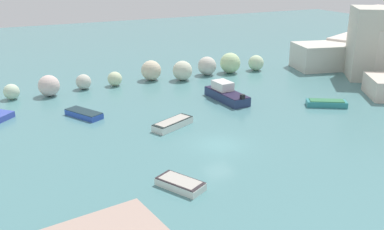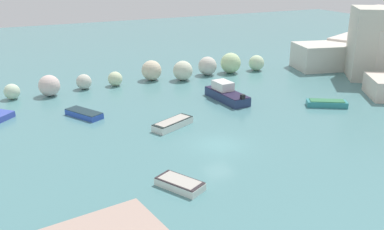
{
  "view_description": "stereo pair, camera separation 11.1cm",
  "coord_description": "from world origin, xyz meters",
  "px_view_note": "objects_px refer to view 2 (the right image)",
  "views": [
    {
      "loc": [
        -16.65,
        -29.38,
        14.85
      ],
      "look_at": [
        0.0,
        5.26,
        1.0
      ],
      "focal_mm": 40.55,
      "sensor_mm": 36.0,
      "label": 1
    },
    {
      "loc": [
        -16.54,
        -29.43,
        14.85
      ],
      "look_at": [
        0.0,
        5.26,
        1.0
      ],
      "focal_mm": 40.55,
      "sensor_mm": 36.0,
      "label": 2
    }
  ],
  "objects_px": {
    "moored_boat_1": "(327,103)",
    "moored_boat_7": "(226,94)",
    "moored_boat_4": "(84,114)",
    "moored_boat_6": "(173,124)",
    "moored_boat_5": "(180,184)"
  },
  "relations": [
    {
      "from": "moored_boat_1",
      "to": "moored_boat_7",
      "type": "relative_size",
      "value": 0.69
    },
    {
      "from": "moored_boat_4",
      "to": "moored_boat_6",
      "type": "bearing_deg",
      "value": 17.9
    },
    {
      "from": "moored_boat_5",
      "to": "moored_boat_6",
      "type": "relative_size",
      "value": 0.82
    },
    {
      "from": "moored_boat_4",
      "to": "moored_boat_5",
      "type": "bearing_deg",
      "value": -19.47
    },
    {
      "from": "moored_boat_1",
      "to": "moored_boat_5",
      "type": "distance_m",
      "value": 23.22
    },
    {
      "from": "moored_boat_5",
      "to": "moored_boat_7",
      "type": "height_order",
      "value": "moored_boat_7"
    },
    {
      "from": "moored_boat_6",
      "to": "moored_boat_7",
      "type": "distance_m",
      "value": 10.08
    },
    {
      "from": "moored_boat_6",
      "to": "moored_boat_7",
      "type": "bearing_deg",
      "value": 5.59
    },
    {
      "from": "moored_boat_6",
      "to": "moored_boat_7",
      "type": "height_order",
      "value": "moored_boat_7"
    },
    {
      "from": "moored_boat_1",
      "to": "moored_boat_7",
      "type": "xyz_separation_m",
      "value": [
        -8.58,
        6.63,
        0.39
      ]
    },
    {
      "from": "moored_boat_1",
      "to": "moored_boat_6",
      "type": "height_order",
      "value": "same"
    },
    {
      "from": "moored_boat_6",
      "to": "moored_boat_7",
      "type": "relative_size",
      "value": 0.72
    },
    {
      "from": "moored_boat_6",
      "to": "moored_boat_1",
      "type": "bearing_deg",
      "value": -30.01
    },
    {
      "from": "moored_boat_6",
      "to": "moored_boat_5",
      "type": "bearing_deg",
      "value": -135.76
    },
    {
      "from": "moored_boat_4",
      "to": "moored_boat_6",
      "type": "relative_size",
      "value": 0.95
    }
  ]
}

